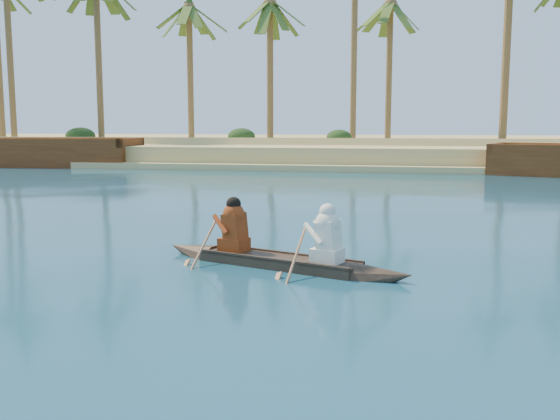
# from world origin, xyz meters

# --- Properties ---
(sandy_embankment) EXTENTS (150.00, 51.00, 1.50)m
(sandy_embankment) POSITION_xyz_m (0.00, 46.89, 0.53)
(sandy_embankment) COLOR #DDC87C
(sandy_embankment) RESTS_ON ground
(palm_grove) EXTENTS (110.00, 14.00, 16.00)m
(palm_grove) POSITION_xyz_m (0.00, 35.00, 8.00)
(palm_grove) COLOR #334D1B
(palm_grove) RESTS_ON ground
(shrub_cluster) EXTENTS (100.00, 6.00, 2.40)m
(shrub_cluster) POSITION_xyz_m (0.00, 31.50, 1.20)
(shrub_cluster) COLOR black
(shrub_cluster) RESTS_ON ground
(canoe) EXTENTS (5.09, 2.33, 1.42)m
(canoe) POSITION_xyz_m (-8.00, -1.12, 0.27)
(canoe) COLOR #3A2E20
(canoe) RESTS_ON ground
(barge_left) EXTENTS (12.93, 5.33, 2.10)m
(barge_left) POSITION_xyz_m (-29.01, 23.81, 0.73)
(barge_left) COLOR brown
(barge_left) RESTS_ON ground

